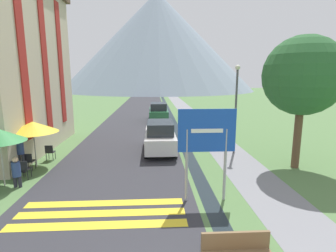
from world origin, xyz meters
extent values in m
plane|color=#517542|center=(0.00, 20.00, 0.00)|extent=(160.00, 160.00, 0.00)
cube|color=#2D2D33|center=(-2.50, 30.00, 0.00)|extent=(6.40, 60.00, 0.01)
cube|color=slate|center=(3.60, 30.00, 0.00)|extent=(2.20, 60.00, 0.01)
cube|color=black|center=(1.20, 30.00, 0.00)|extent=(0.60, 60.00, 0.00)
cube|color=yellow|center=(-2.50, 3.48, 0.01)|extent=(5.44, 0.44, 0.01)
cube|color=yellow|center=(-2.50, 4.18, 0.01)|extent=(5.44, 0.44, 0.01)
cube|color=yellow|center=(-2.50, 4.88, 0.01)|extent=(5.44, 0.44, 0.01)
cone|color=gray|center=(0.79, 84.85, 15.43)|extent=(61.55, 61.55, 30.86)
cube|color=#BCAD93|center=(-9.40, 12.00, 5.23)|extent=(4.86, 9.43, 10.46)
cube|color=maroon|center=(-6.94, 9.41, 5.23)|extent=(0.06, 0.70, 7.84)
cube|color=maroon|center=(-6.94, 12.00, 5.23)|extent=(0.06, 0.70, 7.84)
cube|color=maroon|center=(-6.94, 14.59, 5.23)|extent=(0.06, 0.70, 7.84)
cylinder|color=#9E9EA3|center=(0.36, 4.96, 1.30)|extent=(0.10, 0.10, 2.61)
cylinder|color=#9E9EA3|center=(1.74, 4.96, 1.30)|extent=(0.10, 0.10, 2.61)
cube|color=#1947B7|center=(1.05, 4.94, 2.56)|extent=(2.01, 0.05, 1.49)
cube|color=white|center=(1.05, 4.91, 2.56)|extent=(1.10, 0.02, 0.14)
cube|color=brown|center=(1.20, 1.93, 0.43)|extent=(1.70, 0.08, 0.45)
cube|color=silver|center=(-0.40, 11.36, 0.72)|extent=(1.73, 4.29, 0.84)
cube|color=#23282D|center=(-0.40, 11.14, 1.48)|extent=(1.47, 2.36, 0.68)
cylinder|color=black|center=(-1.22, 12.69, 0.30)|extent=(0.18, 0.60, 0.60)
cylinder|color=black|center=(0.42, 12.69, 0.30)|extent=(0.18, 0.60, 0.60)
cylinder|color=black|center=(-1.22, 10.03, 0.30)|extent=(0.18, 0.60, 0.60)
cylinder|color=black|center=(0.42, 10.03, 0.30)|extent=(0.18, 0.60, 0.60)
cube|color=#28663D|center=(-0.26, 22.43, 0.72)|extent=(1.82, 4.38, 0.84)
cube|color=#23282D|center=(-0.26, 22.21, 1.48)|extent=(1.55, 2.41, 0.68)
cylinder|color=black|center=(-1.13, 23.79, 0.30)|extent=(0.18, 0.60, 0.60)
cylinder|color=black|center=(0.61, 23.79, 0.30)|extent=(0.18, 0.60, 0.60)
cylinder|color=black|center=(-1.13, 21.07, 0.30)|extent=(0.18, 0.60, 0.60)
cylinder|color=black|center=(0.61, 21.07, 0.30)|extent=(0.18, 0.60, 0.60)
cube|color=#232328|center=(-6.26, 9.97, 0.45)|extent=(0.40, 0.40, 0.04)
cube|color=#232328|center=(-6.26, 9.79, 0.65)|extent=(0.40, 0.04, 0.40)
cylinder|color=#232328|center=(-6.43, 10.14, 0.23)|extent=(0.03, 0.03, 0.45)
cylinder|color=#232328|center=(-6.09, 10.14, 0.23)|extent=(0.03, 0.03, 0.45)
cylinder|color=#232328|center=(-6.43, 9.80, 0.23)|extent=(0.03, 0.03, 0.45)
cylinder|color=#232328|center=(-6.09, 9.80, 0.23)|extent=(0.03, 0.03, 0.45)
cube|color=#232328|center=(-6.68, 7.44, 0.45)|extent=(0.40, 0.40, 0.04)
cube|color=#232328|center=(-6.68, 7.26, 0.65)|extent=(0.40, 0.04, 0.40)
cylinder|color=#232328|center=(-6.85, 7.61, 0.23)|extent=(0.03, 0.03, 0.45)
cylinder|color=#232328|center=(-6.51, 7.61, 0.23)|extent=(0.03, 0.03, 0.45)
cylinder|color=#232328|center=(-6.85, 7.27, 0.23)|extent=(0.03, 0.03, 0.45)
cylinder|color=#232328|center=(-6.51, 7.27, 0.23)|extent=(0.03, 0.03, 0.45)
cube|color=#232328|center=(-6.66, 8.47, 0.45)|extent=(0.40, 0.40, 0.04)
cube|color=#232328|center=(-6.66, 8.29, 0.65)|extent=(0.40, 0.04, 0.40)
cylinder|color=#232328|center=(-6.83, 8.64, 0.23)|extent=(0.03, 0.03, 0.45)
cylinder|color=#232328|center=(-6.49, 8.64, 0.23)|extent=(0.03, 0.03, 0.45)
cylinder|color=#232328|center=(-6.83, 8.30, 0.23)|extent=(0.03, 0.03, 0.45)
cylinder|color=#232328|center=(-6.49, 8.30, 0.23)|extent=(0.03, 0.03, 0.45)
cube|color=#232328|center=(-6.37, 7.39, 0.45)|extent=(0.40, 0.40, 0.04)
cube|color=#232328|center=(-6.37, 7.21, 0.65)|extent=(0.40, 0.04, 0.40)
cylinder|color=#232328|center=(-6.54, 7.56, 0.23)|extent=(0.03, 0.03, 0.45)
cylinder|color=#232328|center=(-6.20, 7.56, 0.23)|extent=(0.03, 0.03, 0.45)
cylinder|color=#232328|center=(-6.54, 7.22, 0.23)|extent=(0.03, 0.03, 0.45)
cylinder|color=#232328|center=(-6.20, 7.22, 0.23)|extent=(0.03, 0.03, 0.45)
cylinder|color=#B7B2A8|center=(-6.87, 6.67, 1.10)|extent=(0.06, 0.06, 2.20)
cylinder|color=#B7B2A8|center=(-6.57, 8.94, 1.05)|extent=(0.06, 0.06, 2.10)
cone|color=yellow|center=(-6.57, 8.94, 2.00)|extent=(2.31, 2.31, 0.53)
cylinder|color=#282833|center=(-6.35, 6.47, 0.23)|extent=(0.14, 0.14, 0.46)
cylinder|color=#282833|center=(-6.17, 6.47, 0.23)|extent=(0.14, 0.14, 0.46)
cylinder|color=navy|center=(-6.26, 6.47, 0.76)|extent=(0.32, 0.32, 0.59)
sphere|color=tan|center=(-6.26, 6.47, 1.15)|extent=(0.22, 0.22, 0.22)
cylinder|color=#282833|center=(-6.98, 8.17, 0.44)|extent=(0.14, 0.14, 0.88)
cylinder|color=#282833|center=(-6.80, 8.17, 0.44)|extent=(0.14, 0.14, 0.88)
cylinder|color=navy|center=(-6.89, 8.17, 1.18)|extent=(0.32, 0.32, 0.60)
sphere|color=#9E755B|center=(-6.89, 8.17, 1.58)|extent=(0.22, 0.22, 0.22)
cylinder|color=#515156|center=(3.87, 10.70, 2.38)|extent=(0.12, 0.12, 4.76)
sphere|color=silver|center=(3.87, 10.70, 4.88)|extent=(0.28, 0.28, 0.28)
cylinder|color=brown|center=(6.13, 8.14, 1.44)|extent=(0.36, 0.36, 2.87)
sphere|color=#285B2D|center=(6.13, 8.14, 4.43)|extent=(3.67, 3.67, 3.67)
camera|label=1|loc=(-0.78, -3.76, 4.37)|focal=28.00mm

